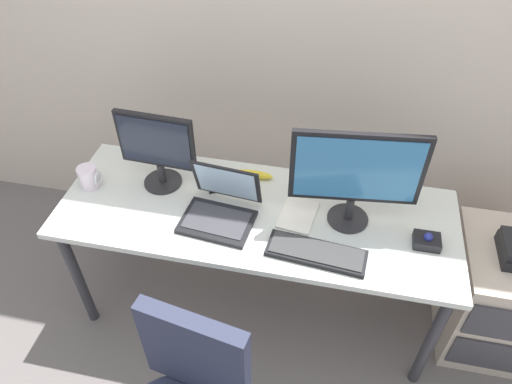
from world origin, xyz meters
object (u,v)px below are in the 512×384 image
Objects in this scene: monitor_side at (157,147)px; coffee_mug at (89,177)px; file_cabinet at (493,294)px; banana at (253,174)px; monitor_main at (356,173)px; cell_phone at (214,182)px; laptop at (220,207)px; keyboard at (316,253)px; trackball_mouse at (427,241)px; paper_notepad at (298,215)px.

coffee_mug is at bearing -165.00° from monitor_side.
banana is at bearing 173.24° from file_cabinet.
monitor_main is 1.40× the size of monitor_side.
monitor_side is 2.03× the size of banana.
cell_phone reaches higher than file_cabinet.
monitor_side reaches higher than laptop.
keyboard is at bearing -56.41° from cell_phone.
monitor_side is at bearing 173.28° from trackball_mouse.
monitor_main is 1.28× the size of keyboard.
monitor_side is at bearing 154.71° from laptop.
cell_phone is (-1.40, 0.07, 0.42)m from file_cabinet.
banana reaches higher than paper_notepad.
paper_notepad is at bearing -40.76° from banana.
trackball_mouse is (0.33, -0.08, -0.25)m from monitor_main.
cell_phone is at bearing 169.92° from monitor_main.
keyboard is 2.96× the size of cell_phone.
file_cabinet is at bearing 17.53° from keyboard.
trackball_mouse is (0.89, 0.01, -0.03)m from laptop.
monitor_main is at bearing -22.38° from banana.
cell_phone is at bearing -155.98° from banana.
monitor_side reaches higher than paper_notepad.
coffee_mug is at bearing -164.01° from banana.
laptop is 2.37× the size of cell_phone.
paper_notepad is 1.09× the size of banana.
keyboard is (0.77, -0.29, -0.20)m from monitor_side.
monitor_main is 4.90× the size of trackball_mouse.
file_cabinet is at bearing 16.34° from trackball_mouse.
trackball_mouse is (-0.42, -0.12, 0.44)m from file_cabinet.
monitor_side is (-1.64, 0.02, 0.63)m from file_cabinet.
trackball_mouse reaches higher than keyboard.
cell_phone is (-0.42, 0.14, -0.00)m from paper_notepad.
laptop is (-0.55, -0.09, -0.22)m from monitor_main.
coffee_mug reaches higher than file_cabinet.
paper_notepad is (-0.22, -0.02, -0.27)m from monitor_main.
keyboard is 3.83× the size of trackball_mouse.
keyboard is at bearing -62.93° from paper_notepad.
file_cabinet is 3.24× the size of banana.
keyboard is at bearing -10.63° from coffee_mug.
coffee_mug is at bearing 174.12° from laptop.
monitor_side is 0.92× the size of keyboard.
trackball_mouse is 1.54m from coffee_mug.
keyboard is 0.63m from cell_phone.
coffee_mug is (-1.54, 0.06, 0.03)m from trackball_mouse.
laptop is at bearing -170.90° from monitor_main.
coffee_mug is at bearing 169.37° from keyboard.
banana is at bearing 157.62° from monitor_main.
laptop is 1.62× the size of paper_notepad.
file_cabinet is 1.40m from laptop.
file_cabinet is at bearing -26.25° from cell_phone.
monitor_main is at bearing 63.48° from keyboard.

